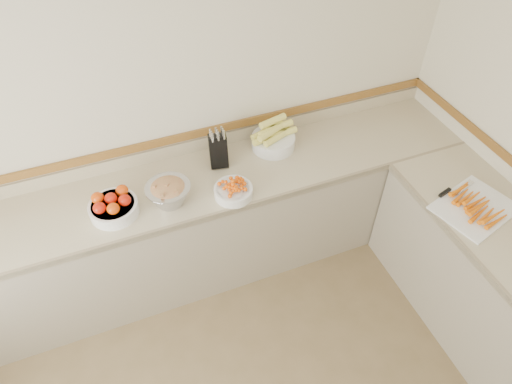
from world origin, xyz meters
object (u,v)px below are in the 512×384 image
object	(u,v)px
cutting_board	(475,206)
corn_bowl	(273,138)
knife_block	(218,150)
rhubarb_bowl	(169,192)
cherry_tomato_bowl	(233,190)
tomato_bowl	(113,206)

from	to	relation	value
cutting_board	corn_bowl	bearing A→B (deg)	132.66
knife_block	corn_bowl	world-z (taller)	knife_block
rhubarb_bowl	cutting_board	distance (m)	1.93
knife_block	cherry_tomato_bowl	size ratio (longest dim) A/B	1.18
knife_block	cutting_board	size ratio (longest dim) A/B	0.53
cherry_tomato_bowl	corn_bowl	size ratio (longest dim) A/B	0.73
cherry_tomato_bowl	cutting_board	distance (m)	1.53
tomato_bowl	corn_bowl	xyz separation A→B (m)	(1.17, 0.24, 0.02)
knife_block	tomato_bowl	xyz separation A→B (m)	(-0.75, -0.21, -0.06)
cherry_tomato_bowl	cutting_board	bearing A→B (deg)	-25.84
corn_bowl	rhubarb_bowl	xyz separation A→B (m)	(-0.83, -0.27, 0.01)
knife_block	rhubarb_bowl	size ratio (longest dim) A/B	1.03
corn_bowl	cutting_board	world-z (taller)	corn_bowl
knife_block	rhubarb_bowl	xyz separation A→B (m)	(-0.41, -0.24, -0.04)
cherry_tomato_bowl	cutting_board	world-z (taller)	cherry_tomato_bowl
rhubarb_bowl	cutting_board	world-z (taller)	rhubarb_bowl
tomato_bowl	cutting_board	world-z (taller)	tomato_bowl
corn_bowl	knife_block	bearing A→B (deg)	-176.00
corn_bowl	cutting_board	xyz separation A→B (m)	(0.94, -1.02, -0.06)
cherry_tomato_bowl	rhubarb_bowl	bearing A→B (deg)	167.03
knife_block	rhubarb_bowl	bearing A→B (deg)	-149.76
knife_block	corn_bowl	bearing A→B (deg)	4.00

